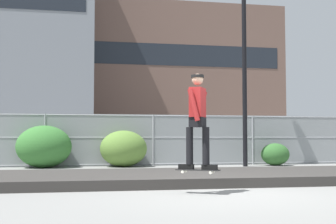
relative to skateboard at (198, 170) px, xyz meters
The scene contains 12 objects.
ground_plane 0.63m from the skateboard, 19.59° to the right, with size 120.00×120.00×0.00m, color slate.
gravel_berm 2.40m from the skateboard, 79.43° to the left, with size 15.54×3.28×0.21m, color #33302D.
skateboard is the anchor object (origin of this frame).
skater 1.01m from the skateboard, ahead, with size 0.67×0.62×1.75m.
chain_fence 8.25m from the skateboard, 86.96° to the left, with size 22.93×0.06×1.85m.
street_lamp 8.93m from the skateboard, 63.63° to the left, with size 0.44×0.44×7.04m.
parked_car_near 11.38m from the skateboard, 110.11° to the left, with size 4.54×2.23×1.66m.
parked_car_mid 11.07m from the skateboard, 76.53° to the left, with size 4.53×2.20×1.66m.
office_block 49.40m from the skateboard, 80.24° to the left, with size 27.11×11.26×16.94m.
shrub_left 8.45m from the skateboard, 113.44° to the left, with size 1.84×1.51×1.42m.
shrub_center 7.79m from the skateboard, 94.98° to the left, with size 1.63×1.34×1.26m.
shrub_right 8.88m from the skateboard, 57.19° to the left, with size 1.05×0.86×0.81m.
Camera 1 is at (-2.47, -7.82, 1.03)m, focal length 48.21 mm.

